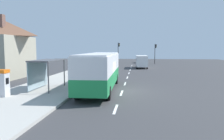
{
  "coord_description": "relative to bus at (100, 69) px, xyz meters",
  "views": [
    {
      "loc": [
        1.56,
        -19.37,
        3.64
      ],
      "look_at": [
        -1.0,
        3.06,
        1.5
      ],
      "focal_mm": 36.68,
      "sensor_mm": 36.0,
      "label": 1
    }
  ],
  "objects": [
    {
      "name": "traffic_light_near_side",
      "position": [
        7.22,
        34.3,
        1.26
      ],
      "size": [
        0.49,
        0.28,
        4.64
      ],
      "color": "#2D2D2D",
      "rests_on": "ground"
    },
    {
      "name": "bus_shelter",
      "position": [
        -4.7,
        -0.85,
        0.25
      ],
      "size": [
        1.8,
        4.0,
        2.5
      ],
      "color": "#4C4C51",
      "rests_on": "sidewalk_platform"
    },
    {
      "name": "recycling_bin_orange",
      "position": [
        -2.49,
        1.9,
        -1.19
      ],
      "size": [
        0.52,
        0.52,
        0.95
      ],
      "primitive_type": "cylinder",
      "color": "orange",
      "rests_on": "sidewalk_platform"
    },
    {
      "name": "lane_stripe_seg_7",
      "position": [
        1.96,
        28.92,
        -1.84
      ],
      "size": [
        0.16,
        2.2,
        0.01
      ],
      "primitive_type": "cube",
      "color": "silver",
      "rests_on": "ground"
    },
    {
      "name": "ground_plane",
      "position": [
        1.71,
        13.92,
        -1.86
      ],
      "size": [
        56.0,
        92.0,
        0.04
      ],
      "primitive_type": "cube",
      "color": "#38383A"
    },
    {
      "name": "lane_stripe_seg_4",
      "position": [
        1.96,
        13.92,
        -1.84
      ],
      "size": [
        0.16,
        2.2,
        0.01
      ],
      "primitive_type": "cube",
      "color": "silver",
      "rests_on": "ground"
    },
    {
      "name": "sidewalk_platform",
      "position": [
        -4.69,
        1.92,
        -1.75
      ],
      "size": [
        6.2,
        30.0,
        0.18
      ],
      "primitive_type": "cube",
      "color": "#ADAAA3",
      "rests_on": "ground"
    },
    {
      "name": "lane_stripe_seg_0",
      "position": [
        1.96,
        -6.08,
        -1.84
      ],
      "size": [
        0.16,
        2.2,
        0.01
      ],
      "primitive_type": "cube",
      "color": "silver",
      "rests_on": "ground"
    },
    {
      "name": "traffic_light_far_side",
      "position": [
        -1.39,
        35.1,
        1.47
      ],
      "size": [
        0.49,
        0.28,
        4.99
      ],
      "color": "#2D2D2D",
      "rests_on": "ground"
    },
    {
      "name": "bus",
      "position": [
        0.0,
        0.0,
        0.0
      ],
      "size": [
        2.75,
        11.06,
        3.21
      ],
      "color": "#1E8C47",
      "rests_on": "ground"
    },
    {
      "name": "lane_stripe_seg_1",
      "position": [
        1.96,
        -1.08,
        -1.84
      ],
      "size": [
        0.16,
        2.2,
        0.01
      ],
      "primitive_type": "cube",
      "color": "silver",
      "rests_on": "ground"
    },
    {
      "name": "sedan_near",
      "position": [
        4.01,
        38.28,
        -1.05
      ],
      "size": [
        1.95,
        4.45,
        1.52
      ],
      "color": "black",
      "rests_on": "ground"
    },
    {
      "name": "lane_stripe_seg_3",
      "position": [
        1.96,
        8.92,
        -1.84
      ],
      "size": [
        0.16,
        2.2,
        0.01
      ],
      "primitive_type": "cube",
      "color": "silver",
      "rests_on": "ground"
    },
    {
      "name": "lane_stripe_seg_6",
      "position": [
        1.96,
        23.92,
        -1.84
      ],
      "size": [
        0.16,
        2.2,
        0.01
      ],
      "primitive_type": "cube",
      "color": "silver",
      "rests_on": "ground"
    },
    {
      "name": "white_van",
      "position": [
        3.91,
        23.13,
        -0.5
      ],
      "size": [
        2.17,
        5.26,
        2.3
      ],
      "color": "white",
      "rests_on": "ground"
    },
    {
      "name": "lane_stripe_seg_5",
      "position": [
        1.96,
        18.92,
        -1.84
      ],
      "size": [
        0.16,
        2.2,
        0.01
      ],
      "primitive_type": "cube",
      "color": "silver",
      "rests_on": "ground"
    },
    {
      "name": "recycling_bin_green",
      "position": [
        -2.49,
        1.2,
        -1.19
      ],
      "size": [
        0.52,
        0.52,
        0.95
      ],
      "primitive_type": "cylinder",
      "color": "green",
      "rests_on": "sidewalk_platform"
    },
    {
      "name": "ticket_machine",
      "position": [
        -6.37,
        -4.13,
        -0.67
      ],
      "size": [
        0.66,
        0.76,
        1.94
      ],
      "color": "silver",
      "rests_on": "sidewalk_platform"
    },
    {
      "name": "lane_stripe_seg_2",
      "position": [
        1.96,
        3.92,
        -1.84
      ],
      "size": [
        0.16,
        2.2,
        0.01
      ],
      "primitive_type": "cube",
      "color": "silver",
      "rests_on": "ground"
    }
  ]
}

